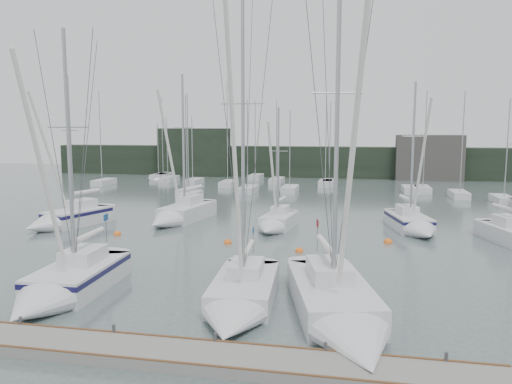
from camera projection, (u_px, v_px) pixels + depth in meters
ground at (197, 308)px, 22.57m from camera, size 160.00×160.00×0.00m
dock at (154, 353)px, 17.68m from camera, size 24.00×2.00×0.40m
far_treeline at (313, 162)px, 82.54m from camera, size 90.00×4.00×5.00m
far_building_left at (194, 152)px, 84.29m from camera, size 12.00×3.00×8.00m
far_building_right at (429, 158)px, 76.96m from camera, size 10.00×3.00×7.00m
mast_forest at (287, 186)px, 66.07m from camera, size 58.75×27.11×14.39m
sailboat_near_left at (62, 287)px, 23.71m from camera, size 3.43×9.24×13.79m
sailboat_near_center at (239, 302)px, 21.92m from camera, size 3.50×9.24×15.63m
sailboat_near_right at (342, 315)px, 20.21m from camera, size 5.60×11.14×16.21m
sailboat_mid_a at (64, 219)px, 40.91m from camera, size 4.93×8.27×13.17m
sailboat_mid_b at (178, 215)px, 42.91m from camera, size 4.08×9.32×13.54m
sailboat_mid_c at (275, 224)px, 39.63m from camera, size 2.90×6.35×10.42m
sailboat_mid_d at (414, 225)px, 38.85m from camera, size 4.07×7.90×12.48m
buoy_a at (228, 243)px, 35.36m from camera, size 0.57×0.57×0.57m
buoy_b at (299, 252)px, 32.91m from camera, size 0.55×0.55×0.55m
buoy_c at (117, 235)px, 38.12m from camera, size 0.58×0.58×0.58m
seagull at (157, 180)px, 22.13m from camera, size 0.94×0.45×0.19m
buoy_d at (388, 243)px, 35.45m from camera, size 0.64×0.64×0.64m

